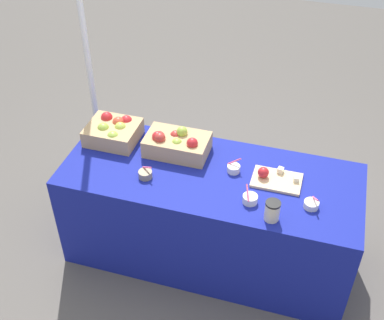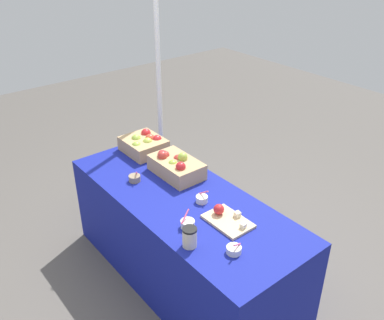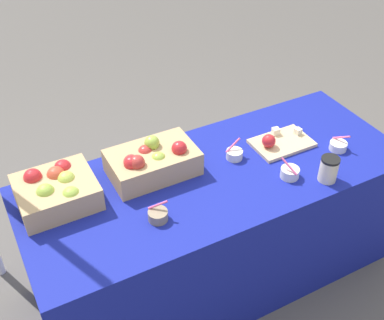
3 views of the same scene
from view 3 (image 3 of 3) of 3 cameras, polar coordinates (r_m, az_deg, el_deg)
name	(u,v)px [view 3 (image 3 of 3)]	position (r m, az deg, el deg)	size (l,w,h in m)	color
ground_plane	(213,272)	(2.89, 2.47, -12.89)	(10.00, 10.00, 0.00)	#56514C
table	(215,227)	(2.61, 2.69, -7.79)	(1.90, 0.76, 0.74)	navy
apple_crate_left	(56,190)	(2.24, -15.51, -3.38)	(0.34, 0.30, 0.16)	tan
apple_crate_middle	(152,161)	(2.32, -4.69, -0.14)	(0.41, 0.26, 0.18)	tan
cutting_board_front	(279,142)	(2.56, 10.11, 2.09)	(0.30, 0.20, 0.09)	#D1B284
sample_bowl_near	(234,154)	(2.44, 4.96, 0.68)	(0.09, 0.08, 0.10)	silver
sample_bowl_mid	(290,173)	(2.36, 11.32, -1.45)	(0.09, 0.10, 0.11)	silver
sample_bowl_far	(338,146)	(2.60, 16.67, 1.61)	(0.09, 0.09, 0.09)	silver
sample_bowl_extra	(158,215)	(2.11, -3.99, -6.43)	(0.09, 0.09, 0.10)	gray
coffee_cup	(329,169)	(2.36, 15.64, -1.03)	(0.09, 0.09, 0.13)	beige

